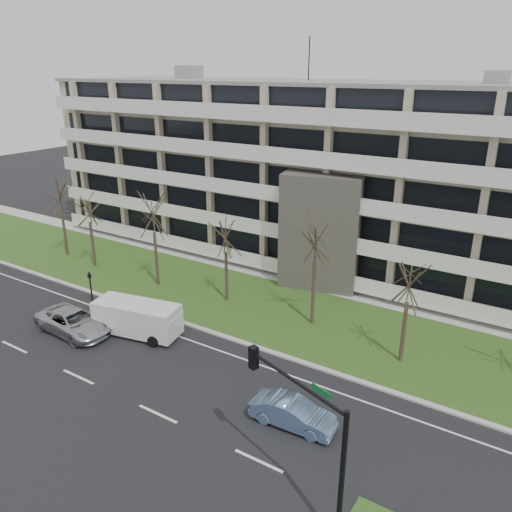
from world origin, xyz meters
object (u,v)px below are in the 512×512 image
Objects in this scene: traffic_signal at (308,431)px; pedestrian_signal at (90,285)px; blue_sedan at (293,413)px; silver_pickup at (73,322)px; white_van at (138,316)px.

traffic_signal reaches higher than pedestrian_signal.
silver_pickup is at bearing 85.24° from blue_sedan.
blue_sedan is at bearing 8.63° from pedestrian_signal.
silver_pickup is at bearing -161.73° from white_van.
white_van is (-12.70, 2.47, 0.61)m from blue_sedan.
blue_sedan is at bearing 142.46° from traffic_signal.
traffic_signal is (2.82, -4.27, 3.25)m from blue_sedan.
pedestrian_signal is at bearing 75.29° from blue_sedan.
blue_sedan is 12.95m from white_van.
traffic_signal is at bearing -0.59° from pedestrian_signal.
traffic_signal is at bearing -34.82° from white_van.
pedestrian_signal is (-2.08, 3.30, 0.91)m from silver_pickup.
white_van is at bearing 75.41° from blue_sedan.
pedestrian_signal is at bearing 178.70° from traffic_signal.
pedestrian_signal is at bearing 157.29° from white_van.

